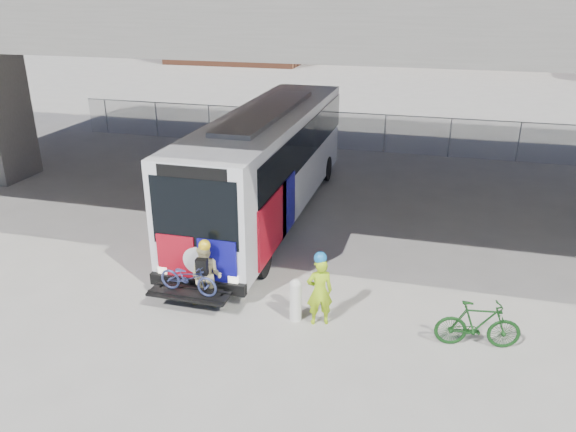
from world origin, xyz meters
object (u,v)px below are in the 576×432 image
at_px(bus, 268,155).
at_px(cyclist_tan, 206,276).
at_px(bike_parked, 478,324).
at_px(bollard, 296,298).
at_px(cyclist_hivis, 320,290).

height_order(bus, cyclist_tan, bus).
distance_m(bus, bike_parked, 9.35).
height_order(bus, bike_parked, bus).
height_order(bollard, bike_parked, bike_parked).
distance_m(bus, bollard, 7.02).
bearing_deg(bollard, bike_parked, 0.00).
relative_size(bus, cyclist_tan, 7.12).
relative_size(bus, cyclist_hivis, 6.97).
relative_size(cyclist_tan, bike_parked, 0.98).
bearing_deg(bike_parked, bollard, 81.58).
bearing_deg(cyclist_hivis, cyclist_tan, -22.22).
relative_size(bollard, cyclist_hivis, 0.58).
xyz_separation_m(bollard, cyclist_tan, (-2.24, -0.00, 0.28)).
bearing_deg(cyclist_tan, bollard, -3.49).
height_order(bus, cyclist_hivis, bus).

